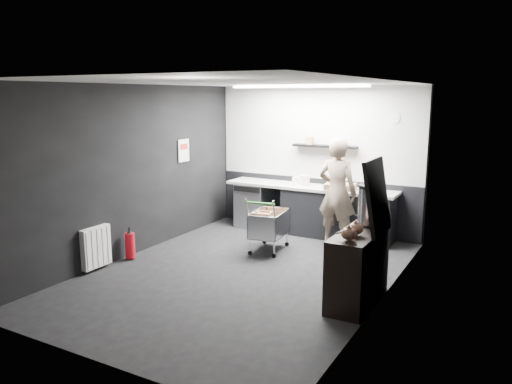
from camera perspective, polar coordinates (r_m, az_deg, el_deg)
The scene contains 22 objects.
floor at distance 7.28m, azimuth -1.62°, elevation -9.32°, with size 5.50×5.50×0.00m, color black.
ceiling at distance 6.83m, azimuth -1.75°, elevation 12.44°, with size 5.50×5.50×0.00m, color white.
wall_back at distance 9.37m, azimuth 6.95°, elevation 3.72°, with size 5.50×5.50×0.00m, color black.
wall_front at distance 4.83m, azimuth -18.64°, elevation -3.74°, with size 5.50×5.50×0.00m, color black.
wall_left at distance 8.12m, azimuth -13.92°, elevation 2.35°, with size 5.50×5.50×0.00m, color black.
wall_right at distance 6.17m, azimuth 14.50°, elevation -0.37°, with size 5.50×5.50×0.00m, color black.
kitchen_wall_panel at distance 9.30m, azimuth 6.98°, elevation 6.76°, with size 3.95×0.02×1.70m, color silver.
dado_panel at distance 9.50m, azimuth 6.79°, elevation -1.39°, with size 3.95×0.02×1.00m, color black.
floating_shelf at distance 9.15m, azimuth 7.85°, elevation 5.22°, with size 1.20×0.22×0.04m, color black.
wall_clock at distance 8.85m, azimuth 15.51°, elevation 8.17°, with size 0.20×0.20×0.03m, color white.
poster at distance 9.07m, azimuth -8.29°, elevation 4.71°, with size 0.02×0.30×0.40m, color white.
poster_red_band at distance 9.06m, azimuth -8.28°, elevation 5.15°, with size 0.01×0.22×0.10m, color red.
radiator at distance 7.68m, azimuth -17.82°, elevation -6.02°, with size 0.10×0.50×0.60m, color white.
ceiling_strip at distance 8.47m, azimuth 4.81°, elevation 11.94°, with size 2.40×0.20×0.04m, color white.
prep_counter at distance 9.18m, azimuth 6.83°, elevation -2.10°, with size 3.20×0.61×0.90m.
person at distance 8.47m, azimuth 9.26°, elevation -0.06°, with size 0.67×0.44×1.84m, color #B8A892.
shopping_cart at distance 8.20m, azimuth 1.49°, elevation -3.84°, with size 0.59×0.89×0.90m.
sideboard at distance 6.30m, azimuth 11.79°, elevation -7.35°, with size 0.51×1.20×1.79m.
fire_extinguisher at distance 8.05m, azimuth -14.19°, elevation -5.84°, with size 0.15×0.15×0.49m.
cardboard_box at distance 8.87m, azimuth 9.62°, elevation 0.62°, with size 0.51×0.39×0.10m, color #91784D.
pink_tub at distance 9.16m, azimuth 5.57°, elevation 1.32°, with size 0.19×0.19×0.19m, color beige.
white_container at distance 9.17m, azimuth 4.73°, elevation 1.23°, with size 0.17×0.13×0.15m, color white.
Camera 1 is at (3.49, -5.87, 2.53)m, focal length 35.00 mm.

